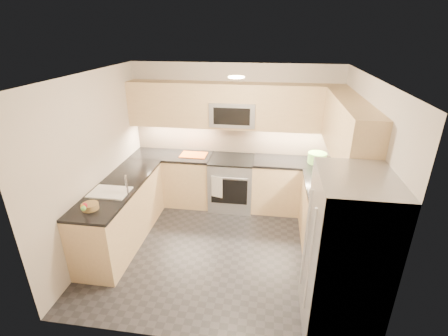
% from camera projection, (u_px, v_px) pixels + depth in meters
% --- Properties ---
extents(floor, '(3.60, 3.20, 0.00)m').
position_uv_depth(floor, '(221.00, 247.00, 4.86)').
color(floor, '#25252A').
rests_on(floor, ground).
extents(ceiling, '(3.60, 3.20, 0.02)m').
position_uv_depth(ceiling, '(220.00, 76.00, 3.86)').
color(ceiling, beige).
rests_on(ceiling, wall_back).
extents(wall_back, '(3.60, 0.02, 2.50)m').
position_uv_depth(wall_back, '(234.00, 135.00, 5.81)').
color(wall_back, beige).
rests_on(wall_back, floor).
extents(wall_front, '(3.60, 0.02, 2.50)m').
position_uv_depth(wall_front, '(192.00, 243.00, 2.91)').
color(wall_front, beige).
rests_on(wall_front, floor).
extents(wall_left, '(0.02, 3.20, 2.50)m').
position_uv_depth(wall_left, '(95.00, 164.00, 4.60)').
color(wall_left, beige).
rests_on(wall_left, floor).
extents(wall_right, '(0.02, 3.20, 2.50)m').
position_uv_depth(wall_right, '(360.00, 180.00, 4.12)').
color(wall_right, beige).
rests_on(wall_right, floor).
extents(base_cab_back_left, '(1.42, 0.60, 0.90)m').
position_uv_depth(base_cab_back_left, '(173.00, 179.00, 6.00)').
color(base_cab_back_left, '#DEBB86').
rests_on(base_cab_back_left, floor).
extents(base_cab_back_right, '(1.42, 0.60, 0.90)m').
position_uv_depth(base_cab_back_right, '(293.00, 187.00, 5.71)').
color(base_cab_back_right, '#DEBB86').
rests_on(base_cab_back_right, floor).
extents(base_cab_right, '(0.60, 1.70, 0.90)m').
position_uv_depth(base_cab_right, '(326.00, 225.00, 4.61)').
color(base_cab_right, '#DEBB86').
rests_on(base_cab_right, floor).
extents(base_cab_peninsula, '(0.60, 2.00, 0.90)m').
position_uv_depth(base_cab_peninsula, '(122.00, 214.00, 4.88)').
color(base_cab_peninsula, '#DEBB86').
rests_on(base_cab_peninsula, floor).
extents(countertop_back_left, '(1.42, 0.63, 0.04)m').
position_uv_depth(countertop_back_left, '(172.00, 155.00, 5.82)').
color(countertop_back_left, black).
rests_on(countertop_back_left, base_cab_back_left).
extents(countertop_back_right, '(1.42, 0.63, 0.04)m').
position_uv_depth(countertop_back_right, '(295.00, 162.00, 5.52)').
color(countertop_back_right, black).
rests_on(countertop_back_right, base_cab_back_right).
extents(countertop_right, '(0.63, 1.70, 0.04)m').
position_uv_depth(countertop_right, '(330.00, 196.00, 4.43)').
color(countertop_right, black).
rests_on(countertop_right, base_cab_right).
extents(countertop_peninsula, '(0.63, 2.00, 0.04)m').
position_uv_depth(countertop_peninsula, '(118.00, 186.00, 4.69)').
color(countertop_peninsula, black).
rests_on(countertop_peninsula, base_cab_peninsula).
extents(upper_cab_back, '(3.60, 0.35, 0.75)m').
position_uv_depth(upper_cab_back, '(233.00, 106.00, 5.42)').
color(upper_cab_back, '#DEBB86').
rests_on(upper_cab_back, wall_back).
extents(upper_cab_right, '(0.35, 1.95, 0.75)m').
position_uv_depth(upper_cab_right, '(348.00, 130.00, 4.16)').
color(upper_cab_right, '#DEBB86').
rests_on(upper_cab_right, wall_right).
extents(backsplash_back, '(3.60, 0.01, 0.51)m').
position_uv_depth(backsplash_back, '(234.00, 138.00, 5.83)').
color(backsplash_back, tan).
rests_on(backsplash_back, wall_back).
extents(backsplash_right, '(0.01, 2.30, 0.51)m').
position_uv_depth(backsplash_right, '(351.00, 170.00, 4.55)').
color(backsplash_right, tan).
rests_on(backsplash_right, wall_right).
extents(gas_range, '(0.76, 0.65, 0.91)m').
position_uv_depth(gas_range, '(231.00, 183.00, 5.83)').
color(gas_range, '#9A9CA1').
rests_on(gas_range, floor).
extents(range_cooktop, '(0.76, 0.65, 0.03)m').
position_uv_depth(range_cooktop, '(232.00, 159.00, 5.65)').
color(range_cooktop, black).
rests_on(range_cooktop, gas_range).
extents(oven_door_glass, '(0.62, 0.02, 0.45)m').
position_uv_depth(oven_door_glass, '(229.00, 192.00, 5.54)').
color(oven_door_glass, black).
rests_on(oven_door_glass, gas_range).
extents(oven_handle, '(0.60, 0.02, 0.02)m').
position_uv_depth(oven_handle, '(229.00, 178.00, 5.41)').
color(oven_handle, '#B2B5BA').
rests_on(oven_handle, gas_range).
extents(microwave, '(0.76, 0.40, 0.40)m').
position_uv_depth(microwave, '(233.00, 113.00, 5.45)').
color(microwave, '#9A9CA2').
rests_on(microwave, upper_cab_back).
extents(microwave_door, '(0.60, 0.01, 0.28)m').
position_uv_depth(microwave_door, '(232.00, 117.00, 5.26)').
color(microwave_door, black).
rests_on(microwave_door, microwave).
extents(refrigerator, '(0.70, 0.90, 1.80)m').
position_uv_depth(refrigerator, '(345.00, 258.00, 3.26)').
color(refrigerator, '#A3A5AA').
rests_on(refrigerator, floor).
extents(fridge_handle_left, '(0.02, 0.02, 1.20)m').
position_uv_depth(fridge_handle_left, '(309.00, 262.00, 3.13)').
color(fridge_handle_left, '#B2B5BA').
rests_on(fridge_handle_left, refrigerator).
extents(fridge_handle_right, '(0.02, 0.02, 1.20)m').
position_uv_depth(fridge_handle_right, '(306.00, 240.00, 3.45)').
color(fridge_handle_right, '#B2B5BA').
rests_on(fridge_handle_right, refrigerator).
extents(sink_basin, '(0.52, 0.38, 0.16)m').
position_uv_depth(sink_basin, '(111.00, 197.00, 4.48)').
color(sink_basin, white).
rests_on(sink_basin, base_cab_peninsula).
extents(faucet, '(0.03, 0.03, 0.28)m').
position_uv_depth(faucet, '(127.00, 185.00, 4.37)').
color(faucet, silver).
rests_on(faucet, countertop_peninsula).
extents(utensil_bowl, '(0.35, 0.35, 0.17)m').
position_uv_depth(utensil_bowl, '(317.00, 158.00, 5.42)').
color(utensil_bowl, '#6FBA4F').
rests_on(utensil_bowl, countertop_back_right).
extents(cutting_board, '(0.46, 0.33, 0.01)m').
position_uv_depth(cutting_board, '(194.00, 155.00, 5.77)').
color(cutting_board, '#CB5413').
rests_on(cutting_board, countertop_back_left).
extents(fruit_basket, '(0.27, 0.27, 0.08)m').
position_uv_depth(fruit_basket, '(90.00, 206.00, 4.04)').
color(fruit_basket, '#997B47').
rests_on(fruit_basket, countertop_peninsula).
extents(fruit_apple, '(0.07, 0.07, 0.07)m').
position_uv_depth(fruit_apple, '(85.00, 206.00, 3.91)').
color(fruit_apple, red).
rests_on(fruit_apple, fruit_basket).
extents(fruit_pear, '(0.06, 0.06, 0.06)m').
position_uv_depth(fruit_pear, '(84.00, 208.00, 3.85)').
color(fruit_pear, '#6FC353').
rests_on(fruit_pear, fruit_basket).
extents(dish_towel_check, '(0.20, 0.07, 0.38)m').
position_uv_depth(dish_towel_check, '(217.00, 187.00, 5.49)').
color(dish_towel_check, white).
rests_on(dish_towel_check, oven_handle).
extents(fruit_orange, '(0.06, 0.06, 0.06)m').
position_uv_depth(fruit_orange, '(83.00, 207.00, 3.89)').
color(fruit_orange, orange).
rests_on(fruit_orange, fruit_basket).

